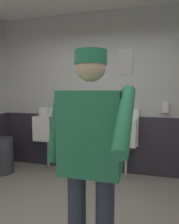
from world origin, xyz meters
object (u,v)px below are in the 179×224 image
at_px(urinal_left, 46,127).
at_px(trash_bin, 3,156).
at_px(person, 90,150).
at_px(urinal_middle, 84,129).
at_px(cell_phone, 126,62).
at_px(urinal_right, 126,132).
at_px(soap_dispenser, 165,107).

distance_m(urinal_left, trash_bin, 0.88).
distance_m(person, trash_bin, 2.70).
height_order(urinal_middle, cell_phone, cell_phone).
xyz_separation_m(person, trash_bin, (-2.05, 1.61, -0.72)).
distance_m(urinal_left, person, 2.52).
bearing_deg(cell_phone, urinal_right, 99.83).
bearing_deg(person, urinal_middle, 108.54).
height_order(urinal_left, soap_dispenser, soap_dispenser).
bearing_deg(cell_phone, soap_dispenser, 86.42).
distance_m(urinal_right, person, 2.07).
relative_size(cell_phone, soap_dispenser, 0.61).
height_order(person, soap_dispenser, person).
distance_m(urinal_left, soap_dispenser, 2.16).
distance_m(urinal_middle, person, 2.18).
distance_m(person, soap_dispenser, 2.28).
xyz_separation_m(person, soap_dispenser, (0.68, 2.17, 0.17)).
bearing_deg(urinal_left, person, -54.99).
distance_m(cell_phone, trash_bin, 3.40).
bearing_deg(trash_bin, urinal_middle, 18.14).
bearing_deg(urinal_middle, soap_dispenser, 4.99).
distance_m(trash_bin, soap_dispenser, 2.92).
xyz_separation_m(urinal_middle, soap_dispenser, (1.37, 0.12, 0.42)).
relative_size(urinal_right, cell_phone, 11.27).
bearing_deg(cell_phone, urinal_middle, 115.65).
bearing_deg(trash_bin, person, -38.13).
distance_m(urinal_middle, trash_bin, 1.50).
xyz_separation_m(urinal_middle, trash_bin, (-1.36, -0.45, -0.46)).
bearing_deg(urinal_middle, trash_bin, -161.86).
height_order(urinal_left, trash_bin, urinal_left).
bearing_deg(soap_dispenser, person, -107.37).
relative_size(urinal_middle, trash_bin, 1.95).
relative_size(urinal_left, person, 0.71).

